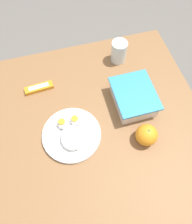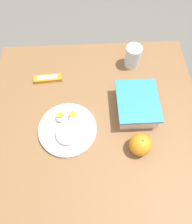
{
  "view_description": "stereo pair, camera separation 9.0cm",
  "coord_description": "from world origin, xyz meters",
  "px_view_note": "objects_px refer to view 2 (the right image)",
  "views": [
    {
      "loc": [
        0.35,
        -0.11,
        1.54
      ],
      "look_at": [
        -0.05,
        0.0,
        0.74
      ],
      "focal_mm": 35.0,
      "sensor_mm": 36.0,
      "label": 1
    },
    {
      "loc": [
        0.37,
        -0.02,
        1.54
      ],
      "look_at": [
        -0.05,
        0.0,
        0.74
      ],
      "focal_mm": 35.0,
      "sensor_mm": 36.0,
      "label": 2
    }
  ],
  "objects_px": {
    "food_container": "(136,105)",
    "orange_fruit": "(140,145)",
    "rice_plate": "(67,129)",
    "candy_bar": "(48,78)",
    "drinking_glass": "(133,56)"
  },
  "relations": [
    {
      "from": "rice_plate",
      "to": "candy_bar",
      "type": "relative_size",
      "value": 1.81
    },
    {
      "from": "orange_fruit",
      "to": "rice_plate",
      "type": "height_order",
      "value": "orange_fruit"
    },
    {
      "from": "candy_bar",
      "to": "rice_plate",
      "type": "bearing_deg",
      "value": 19.77
    },
    {
      "from": "orange_fruit",
      "to": "candy_bar",
      "type": "bearing_deg",
      "value": -133.28
    },
    {
      "from": "drinking_glass",
      "to": "orange_fruit",
      "type": "bearing_deg",
      "value": -3.3
    },
    {
      "from": "food_container",
      "to": "rice_plate",
      "type": "distance_m",
      "value": 0.3
    },
    {
      "from": "food_container",
      "to": "candy_bar",
      "type": "distance_m",
      "value": 0.42
    },
    {
      "from": "rice_plate",
      "to": "orange_fruit",
      "type": "bearing_deg",
      "value": 72.12
    },
    {
      "from": "food_container",
      "to": "orange_fruit",
      "type": "bearing_deg",
      "value": -3.29
    },
    {
      "from": "drinking_glass",
      "to": "candy_bar",
      "type": "bearing_deg",
      "value": -79.55
    },
    {
      "from": "rice_plate",
      "to": "food_container",
      "type": "bearing_deg",
      "value": 106.46
    },
    {
      "from": "orange_fruit",
      "to": "drinking_glass",
      "type": "bearing_deg",
      "value": 176.7
    },
    {
      "from": "candy_bar",
      "to": "drinking_glass",
      "type": "bearing_deg",
      "value": 100.45
    },
    {
      "from": "food_container",
      "to": "drinking_glass",
      "type": "relative_size",
      "value": 1.9
    },
    {
      "from": "food_container",
      "to": "orange_fruit",
      "type": "height_order",
      "value": "orange_fruit"
    }
  ]
}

